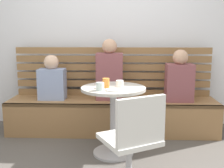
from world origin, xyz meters
TOP-DOWN VIEW (x-y plane):
  - back_wall at (0.00, 1.64)m, footprint 5.20×0.10m
  - booth_bench at (0.00, 1.20)m, footprint 2.70×0.52m
  - booth_backrest at (0.00, 1.44)m, footprint 2.65×0.04m
  - cafe_table at (0.04, 0.54)m, footprint 0.68×0.68m
  - white_chair at (0.22, -0.27)m, footprint 0.54×0.54m
  - person_adult at (-0.03, 1.23)m, footprint 0.34×0.22m
  - person_child_left at (-0.78, 1.21)m, footprint 0.34×0.22m
  - person_child_middle at (0.85, 1.17)m, footprint 0.34×0.22m
  - cup_tumbler_orange at (-0.04, 0.50)m, footprint 0.07×0.07m
  - cup_ceramic_white at (0.10, 0.55)m, footprint 0.08×0.08m
  - cup_glass_short at (-0.09, 0.37)m, footprint 0.08×0.08m
  - plate_small at (0.05, 0.37)m, footprint 0.17×0.17m

SIDE VIEW (x-z plane):
  - booth_bench at x=0.00m, z-range 0.00..0.44m
  - white_chair at x=0.22m, z-range 0.04..0.89m
  - cafe_table at x=0.04m, z-range 0.15..0.89m
  - person_child_left at x=-0.78m, z-range 0.40..0.98m
  - person_child_middle at x=0.85m, z-range 0.40..1.06m
  - plate_small at x=0.05m, z-range 0.74..0.75m
  - cup_ceramic_white at x=0.10m, z-range 0.74..0.81m
  - booth_backrest at x=0.00m, z-range 0.44..1.11m
  - cup_glass_short at x=-0.09m, z-range 0.74..0.82m
  - cup_tumbler_orange at x=-0.04m, z-range 0.74..0.84m
  - person_adult at x=-0.03m, z-range 0.40..1.19m
  - back_wall at x=0.00m, z-range 0.00..2.90m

